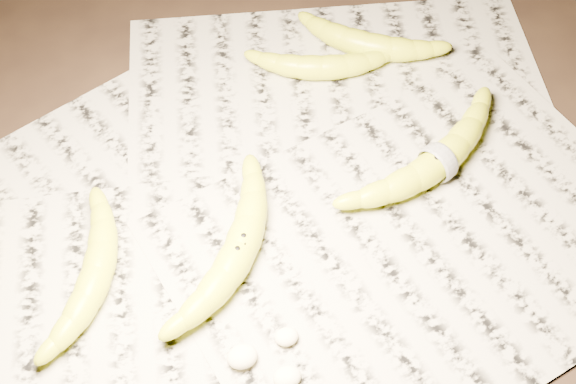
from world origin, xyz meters
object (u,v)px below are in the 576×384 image
object	(u,v)px
banana_center	(239,249)
banana_taped	(438,161)
banana_upper_a	(322,66)
banana_left_b	(96,272)
banana_upper_b	(367,43)

from	to	relation	value
banana_center	banana_taped	bearing A→B (deg)	-42.20
banana_center	banana_upper_a	size ratio (longest dim) A/B	1.25
banana_left_b	banana_taped	distance (m)	0.42
banana_taped	banana_upper_b	size ratio (longest dim) A/B	1.32
banana_upper_b	banana_upper_a	bearing A→B (deg)	-128.35
banana_taped	banana_center	bearing A→B (deg)	166.07
banana_left_b	banana_upper_a	xyz separation A→B (m)	(0.34, 0.21, -0.00)
banana_left_b	banana_center	size ratio (longest dim) A/B	0.86
banana_upper_a	banana_upper_b	size ratio (longest dim) A/B	0.97
banana_left_b	banana_center	bearing A→B (deg)	-71.91
banana_taped	banana_upper_a	bearing A→B (deg)	87.56
banana_left_b	banana_upper_b	world-z (taller)	same
banana_upper_b	banana_left_b	bearing A→B (deg)	-113.35
banana_upper_a	banana_upper_b	xyz separation A→B (m)	(0.07, 0.02, 0.00)
banana_center	banana_upper_b	xyz separation A→B (m)	(0.26, 0.26, -0.00)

